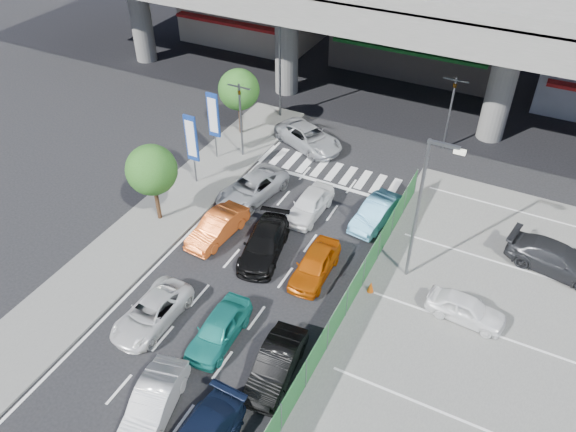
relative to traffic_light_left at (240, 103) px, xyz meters
The scene contains 26 objects.
ground 14.07m from the traffic_light_left, 62.68° to the right, with size 120.00×120.00×0.00m, color black.
parking_lot 20.28m from the traffic_light_left, 30.17° to the right, with size 12.00×28.00×0.06m, color #5B5B58.
sidewalk_left 8.93m from the traffic_light_left, 95.71° to the right, with size 4.00×30.00×0.12m, color #5B5B58.
fence_run 16.20m from the traffic_light_left, 43.73° to the right, with size 0.16×22.00×1.80m, color #21612B, non-canonical shape.
traffic_light_left is the anchor object (origin of this frame).
traffic_light_right 13.63m from the traffic_light_left, 30.89° to the left, with size 1.60×1.24×5.20m.
street_lamp_right 14.68m from the traffic_light_left, 24.16° to the right, with size 1.65×0.22×8.00m.
street_lamp_left 6.06m from the traffic_light_left, 91.20° to the left, with size 1.65×0.22×8.00m.
signboard_near 4.22m from the traffic_light_left, 104.02° to the right, with size 0.80×0.14×4.70m.
signboard_far 1.93m from the traffic_light_left, 144.30° to the right, with size 0.80×0.14×4.70m.
tree_near 8.06m from the traffic_light_left, 95.71° to the right, with size 2.80×2.80×4.80m.
tree_far 3.02m from the traffic_light_left, 122.62° to the left, with size 2.80×2.80×4.80m.
hatch_white_back_mid 19.64m from the traffic_light_left, 69.95° to the right, with size 1.46×4.19×1.38m, color silver.
sedan_white_mid_left 15.18m from the traffic_light_left, 75.93° to the right, with size 2.03×4.40×1.22m, color silver.
taxi_teal_mid 15.80m from the traffic_light_left, 63.38° to the right, with size 1.63×4.05×1.38m, color #1C857C.
hatch_black_mid_right 17.88m from the traffic_light_left, 54.89° to the right, with size 1.46×4.19×1.38m, color black.
taxi_orange_left 8.98m from the traffic_light_left, 68.88° to the right, with size 1.46×4.19×1.38m, color #E55B1F.
sedan_black_mid 10.40m from the traffic_light_left, 52.86° to the right, with size 1.93×4.76×1.38m, color black.
taxi_orange_right 12.55m from the traffic_light_left, 41.91° to the right, with size 1.63×4.05×1.38m, color #BA4E08.
wagon_silver_front_left 5.73m from the traffic_light_left, 52.53° to the right, with size 2.29×4.97×1.38m, color #9FA2A7.
sedan_white_front_mid 8.24m from the traffic_light_left, 28.79° to the right, with size 1.63×4.05×1.38m, color white.
kei_truck_front_right 11.13m from the traffic_light_left, 14.47° to the right, with size 1.42×4.08×1.34m, color #66B8E8.
crossing_wagon_silver 5.61m from the traffic_light_left, 42.29° to the left, with size 2.36×5.12×1.42m, color #A6AAAF.
parked_sedan_white 18.49m from the traffic_light_left, 24.75° to the right, with size 1.47×3.66×1.25m, color white.
parked_sedan_dgrey 20.26m from the traffic_light_left, ahead, with size 2.03×5.00×1.45m, color #27282C.
traffic_cone 14.85m from the traffic_light_left, 33.65° to the right, with size 0.32×0.32×0.63m, color #DE550C.
Camera 1 is at (10.94, -15.13, 20.24)m, focal length 35.00 mm.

